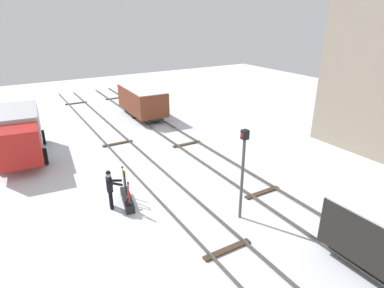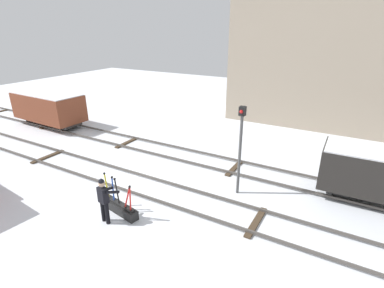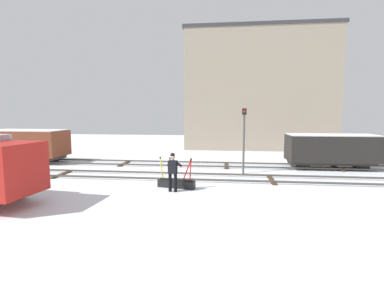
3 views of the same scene
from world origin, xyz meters
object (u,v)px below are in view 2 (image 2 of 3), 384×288
object	(u,v)px
switch_lever_frame	(120,207)
rail_worker	(104,198)
signal_post	(240,142)
freight_car_mid_siding	(49,107)

from	to	relation	value
switch_lever_frame	rail_worker	distance (m)	1.00
rail_worker	signal_post	world-z (taller)	signal_post
freight_car_mid_siding	switch_lever_frame	bearing A→B (deg)	-24.12
rail_worker	switch_lever_frame	bearing A→B (deg)	98.02
signal_post	freight_car_mid_siding	world-z (taller)	signal_post
switch_lever_frame	freight_car_mid_siding	size ratio (longest dim) A/B	0.34
switch_lever_frame	freight_car_mid_siding	xyz separation A→B (m)	(-11.76, 5.70, 1.10)
signal_post	freight_car_mid_siding	xyz separation A→B (m)	(-15.12, 2.11, -0.98)
signal_post	freight_car_mid_siding	size ratio (longest dim) A/B	0.71
switch_lever_frame	freight_car_mid_siding	bearing A→B (deg)	165.18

